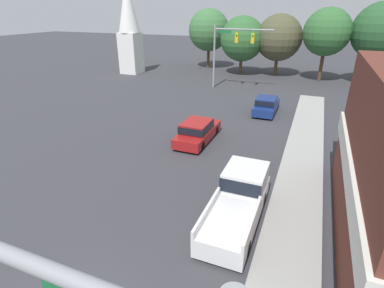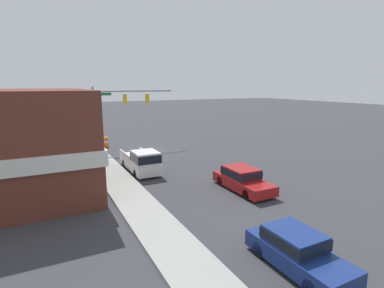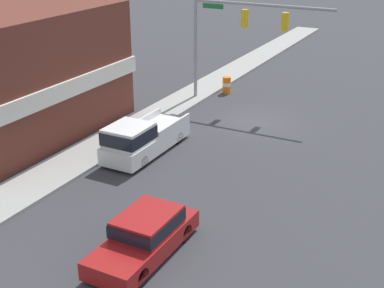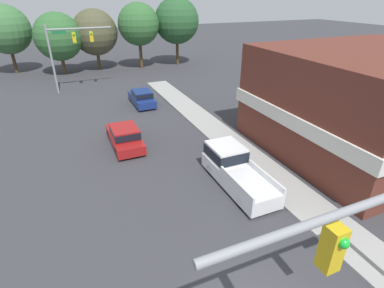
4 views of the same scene
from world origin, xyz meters
The scene contains 10 objects.
far_signal_assembly centered at (-3.59, 30.31, 5.12)m, with size 6.63×0.49×7.13m.
car_lead centered at (-1.50, 14.46, 0.80)m, with size 1.92×4.86×1.53m.
car_oncoming centered at (1.97, 22.70, 0.78)m, with size 1.80×4.37×1.49m.
pickup_truck_parked centered at (3.32, 7.33, 0.95)m, with size 1.96×5.67×1.94m.
church_steeple centered at (-19.50, 34.32, 6.56)m, with size 2.94×2.94×12.54m.
backdrop_tree_left_far centered at (-10.61, 42.74, 5.68)m, with size 6.26×6.26×8.82m.
backdrop_tree_left_mid centered at (-4.48, 39.33, 4.87)m, with size 6.08×6.08×7.92m.
backdrop_tree_center centered at (0.33, 40.32, 5.09)m, with size 6.16×6.16×8.17m.
backdrop_tree_right_mid centered at (6.19, 38.79, 6.05)m, with size 5.75×5.75×8.94m.
backdrop_tree_right_far centered at (11.97, 39.01, 6.31)m, with size 6.53×6.53×9.58m.
Camera 1 is at (5.58, -3.89, 8.65)m, focal length 28.00 mm.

